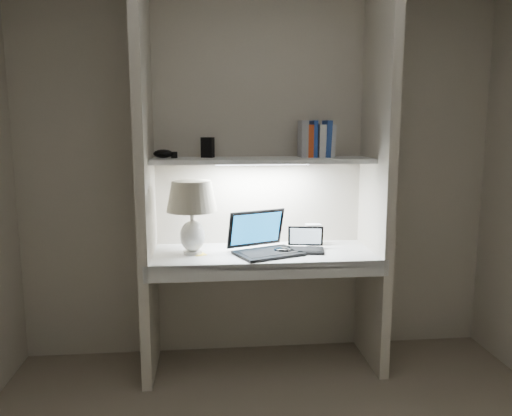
{
  "coord_description": "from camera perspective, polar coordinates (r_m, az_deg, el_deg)",
  "views": [
    {
      "loc": [
        -0.35,
        -1.86,
        1.56
      ],
      "look_at": [
        -0.07,
        1.05,
        1.08
      ],
      "focal_mm": 35.0,
      "sensor_mm": 36.0,
      "label": 1
    }
  ],
  "objects": [
    {
      "name": "back_wall",
      "position": [
        3.39,
        0.36,
        3.99
      ],
      "size": [
        3.2,
        0.01,
        2.5
      ],
      "primitive_type": "cube",
      "color": "beige",
      "rests_on": "floor"
    },
    {
      "name": "alcove_panel_left",
      "position": [
        3.12,
        -12.55,
        3.32
      ],
      "size": [
        0.06,
        0.55,
        2.5
      ],
      "primitive_type": "cube",
      "color": "beige",
      "rests_on": "floor"
    },
    {
      "name": "alcove_panel_right",
      "position": [
        3.29,
        13.67,
        3.56
      ],
      "size": [
        0.06,
        0.55,
        2.5
      ],
      "primitive_type": "cube",
      "color": "beige",
      "rests_on": "floor"
    },
    {
      "name": "desk",
      "position": [
        3.21,
        0.87,
        -5.38
      ],
      "size": [
        1.4,
        0.55,
        0.04
      ],
      "primitive_type": "cube",
      "color": "white",
      "rests_on": "alcove_panel_left"
    },
    {
      "name": "desk_apron",
      "position": [
        2.97,
        1.44,
        -7.2
      ],
      "size": [
        1.46,
        0.03,
        0.1
      ],
      "primitive_type": "cube",
      "color": "silver",
      "rests_on": "desk"
    },
    {
      "name": "shelf",
      "position": [
        3.21,
        0.7,
        5.48
      ],
      "size": [
        1.4,
        0.36,
        0.03
      ],
      "primitive_type": "cube",
      "color": "silver",
      "rests_on": "back_wall"
    },
    {
      "name": "strip_light",
      "position": [
        3.21,
        0.7,
        5.09
      ],
      "size": [
        0.6,
        0.04,
        0.02
      ],
      "primitive_type": "cube",
      "color": "white",
      "rests_on": "shelf"
    },
    {
      "name": "table_lamp",
      "position": [
        3.12,
        -7.35,
        0.35
      ],
      "size": [
        0.32,
        0.32,
        0.46
      ],
      "color": "white",
      "rests_on": "desk"
    },
    {
      "name": "laptop_main",
      "position": [
        3.18,
        0.88,
        -4.09
      ],
      "size": [
        0.49,
        0.46,
        0.26
      ],
      "rotation": [
        0.0,
        0.0,
        0.39
      ],
      "color": "black",
      "rests_on": "desk"
    },
    {
      "name": "laptop_netbook",
      "position": [
        3.24,
        5.7,
        -4.25
      ],
      "size": [
        0.26,
        0.24,
        0.15
      ],
      "rotation": [
        0.0,
        0.0,
        -0.17
      ],
      "color": "black",
      "rests_on": "desk"
    },
    {
      "name": "speaker",
      "position": [
        3.4,
        6.56,
        -3.04
      ],
      "size": [
        0.1,
        0.07,
        0.14
      ],
      "primitive_type": "cube",
      "rotation": [
        0.0,
        0.0,
        -0.0
      ],
      "color": "silver",
      "rests_on": "desk"
    },
    {
      "name": "mouse",
      "position": [
        3.16,
        3.02,
        -4.88
      ],
      "size": [
        0.13,
        0.1,
        0.04
      ],
      "primitive_type": "ellipsoid",
      "rotation": [
        0.0,
        0.0,
        -0.39
      ],
      "color": "black",
      "rests_on": "desk"
    },
    {
      "name": "cable_coil",
      "position": [
        3.28,
        5.88,
        -4.66
      ],
      "size": [
        0.11,
        0.11,
        0.01
      ],
      "primitive_type": "torus",
      "rotation": [
        0.0,
        0.0,
        -0.22
      ],
      "color": "black",
      "rests_on": "desk"
    },
    {
      "name": "sticky_note",
      "position": [
        3.16,
        -6.44,
        -5.28
      ],
      "size": [
        0.09,
        0.09,
        0.0
      ],
      "primitive_type": "cube",
      "rotation": [
        0.0,
        0.0,
        0.37
      ],
      "color": "yellow",
      "rests_on": "desk"
    },
    {
      "name": "book_row",
      "position": [
        3.32,
        6.89,
        7.74
      ],
      "size": [
        0.23,
        0.16,
        0.24
      ],
      "color": "beige",
      "rests_on": "shelf"
    },
    {
      "name": "shelf_box",
      "position": [
        3.26,
        -5.55,
        6.9
      ],
      "size": [
        0.09,
        0.08,
        0.13
      ],
      "primitive_type": "cube",
      "rotation": [
        0.0,
        0.0,
        -0.38
      ],
      "color": "black",
      "rests_on": "shelf"
    },
    {
      "name": "shelf_gadget",
      "position": [
        3.23,
        -10.55,
        6.12
      ],
      "size": [
        0.14,
        0.11,
        0.05
      ],
      "primitive_type": "ellipsoid",
      "rotation": [
        0.0,
        0.0,
        -0.18
      ],
      "color": "black",
      "rests_on": "shelf"
    }
  ]
}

